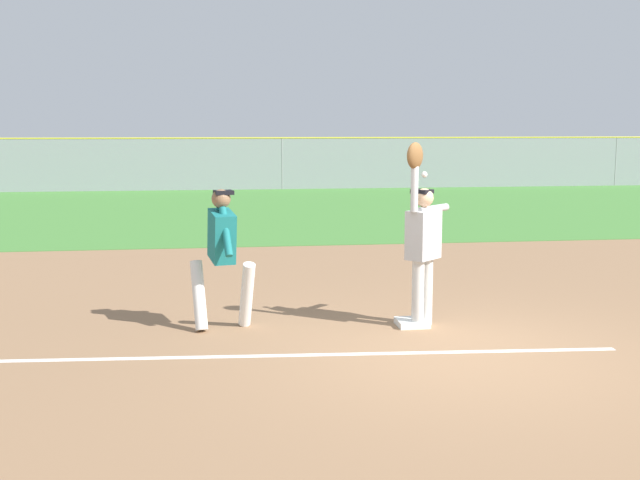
# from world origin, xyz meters

# --- Properties ---
(ground_plane) EXTENTS (71.56, 71.56, 0.00)m
(ground_plane) POSITION_xyz_m (0.00, 0.00, 0.00)
(ground_plane) COLOR #936D4C
(outfield_grass) EXTENTS (55.56, 14.51, 0.01)m
(outfield_grass) POSITION_xyz_m (0.00, 15.05, 0.01)
(outfield_grass) COLOR #478438
(outfield_grass) RESTS_ON ground_plane
(chalk_foul_line) EXTENTS (11.98, 0.88, 0.01)m
(chalk_foul_line) POSITION_xyz_m (-4.17, 0.30, 0.00)
(chalk_foul_line) COLOR white
(chalk_foul_line) RESTS_ON ground_plane
(first_base) EXTENTS (0.38, 0.38, 0.08)m
(first_base) POSITION_xyz_m (-0.17, 1.20, 0.04)
(first_base) COLOR white
(first_base) RESTS_ON ground_plane
(fielder) EXTENTS (0.73, 0.69, 2.28)m
(fielder) POSITION_xyz_m (-0.06, 1.16, 1.12)
(fielder) COLOR silver
(fielder) RESTS_ON ground_plane
(runner) EXTENTS (0.82, 0.84, 1.72)m
(runner) POSITION_xyz_m (-2.50, 1.37, 1.00)
(runner) COLOR white
(runner) RESTS_ON ground_plane
(baseball) EXTENTS (0.07, 0.07, 0.07)m
(baseball) POSITION_xyz_m (-0.05, 1.18, 1.89)
(baseball) COLOR white
(outfield_fence) EXTENTS (55.64, 0.08, 2.03)m
(outfield_fence) POSITION_xyz_m (0.00, 22.31, 1.02)
(outfield_fence) COLOR #93999E
(outfield_fence) RESTS_ON ground_plane
(parked_car_black) EXTENTS (4.52, 2.37, 1.25)m
(parked_car_black) POSITION_xyz_m (-4.25, 25.00, 0.67)
(parked_car_black) COLOR black
(parked_car_black) RESTS_ON ground_plane
(parked_car_red) EXTENTS (4.50, 2.32, 1.25)m
(parked_car_red) POSITION_xyz_m (0.75, 25.39, 0.67)
(parked_car_red) COLOR #B21E1E
(parked_car_red) RESTS_ON ground_plane
(parked_car_silver) EXTENTS (4.51, 2.33, 1.25)m
(parked_car_silver) POSITION_xyz_m (5.59, 25.07, 0.67)
(parked_car_silver) COLOR #B7B7BC
(parked_car_silver) RESTS_ON ground_plane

